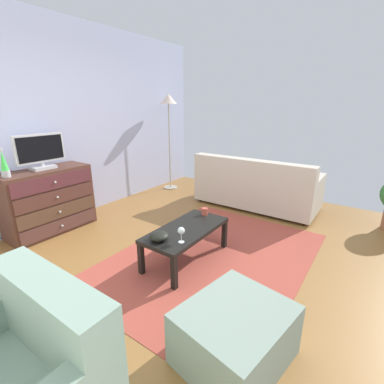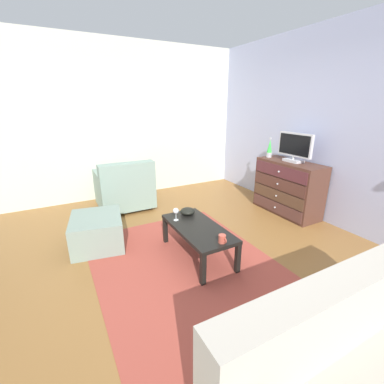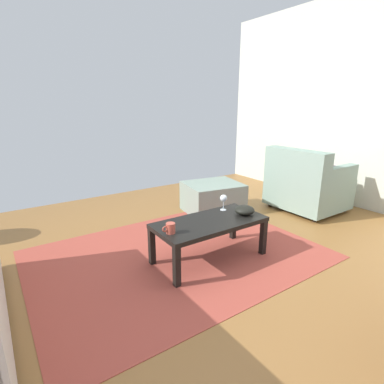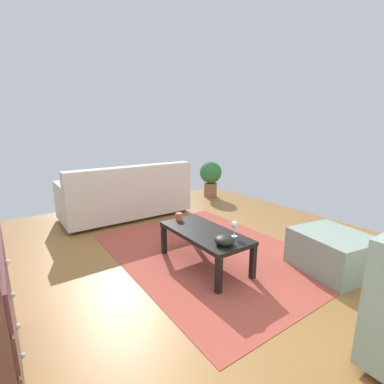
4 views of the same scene
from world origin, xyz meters
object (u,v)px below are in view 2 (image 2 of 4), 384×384
object	(u,v)px
dresser	(288,188)
mug	(222,239)
wine_glass	(176,211)
bowl_decorative	(188,211)
armchair	(125,188)
coffee_table	(198,230)
lava_lamp	(270,149)
tv	(295,147)
ottoman	(97,231)

from	to	relation	value
dresser	mug	bearing A→B (deg)	-64.78
wine_glass	bowl_decorative	xyz separation A→B (m)	(-0.09, 0.20, -0.07)
wine_glass	armchair	world-z (taller)	armchair
wine_glass	bowl_decorative	world-z (taller)	wine_glass
coffee_table	armchair	xyz separation A→B (m)	(-1.89, -0.36, 0.02)
armchair	lava_lamp	bearing A→B (deg)	66.04
tv	mug	size ratio (longest dim) A/B	5.35
lava_lamp	mug	distance (m)	2.34
lava_lamp	wine_glass	bearing A→B (deg)	-73.05
mug	ottoman	world-z (taller)	mug
tv	bowl_decorative	world-z (taller)	tv
ottoman	dresser	bearing A→B (deg)	83.02
bowl_decorative	armchair	size ratio (longest dim) A/B	0.21
bowl_decorative	ottoman	distance (m)	1.16
wine_glass	ottoman	distance (m)	1.05
lava_lamp	wine_glass	distance (m)	2.17
dresser	lava_lamp	xyz separation A→B (m)	(-0.44, -0.04, 0.57)
mug	ottoman	distance (m)	1.63
dresser	mug	xyz separation A→B (m)	(0.89, -1.88, -0.00)
dresser	ottoman	distance (m)	2.95
bowl_decorative	armchair	world-z (taller)	armchair
wine_glass	lava_lamp	bearing A→B (deg)	106.95
lava_lamp	wine_glass	world-z (taller)	lava_lamp
coffee_table	armchair	world-z (taller)	armchair
mug	armchair	size ratio (longest dim) A/B	0.13
armchair	ottoman	bearing A→B (deg)	-30.70
dresser	coffee_table	distance (m)	1.98
wine_glass	dresser	bearing A→B (deg)	94.89
tv	coffee_table	bearing A→B (deg)	-77.20
mug	dresser	bearing A→B (deg)	115.22
bowl_decorative	ottoman	xyz separation A→B (m)	(-0.44, -1.05, -0.23)
dresser	ottoman	world-z (taller)	dresser
dresser	tv	distance (m)	0.66
coffee_table	armchair	bearing A→B (deg)	-169.33
lava_lamp	coffee_table	world-z (taller)	lava_lamp
mug	lava_lamp	bearing A→B (deg)	125.81
armchair	dresser	bearing A→B (deg)	57.82
coffee_table	lava_lamp	bearing A→B (deg)	115.54
armchair	ottoman	xyz separation A→B (m)	(1.08, -0.64, -0.16)
lava_lamp	ottoman	distance (m)	2.98
mug	tv	bearing A→B (deg)	114.56
wine_glass	ottoman	size ratio (longest dim) A/B	0.22
armchair	tv	bearing A→B (deg)	57.82
dresser	ottoman	size ratio (longest dim) A/B	1.54
wine_glass	mug	size ratio (longest dim) A/B	1.38
coffee_table	wine_glass	size ratio (longest dim) A/B	6.47
lava_lamp	tv	bearing A→B (deg)	8.44
wine_glass	bowl_decorative	size ratio (longest dim) A/B	0.84
coffee_table	ottoman	distance (m)	1.29
tv	wine_glass	distance (m)	2.18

